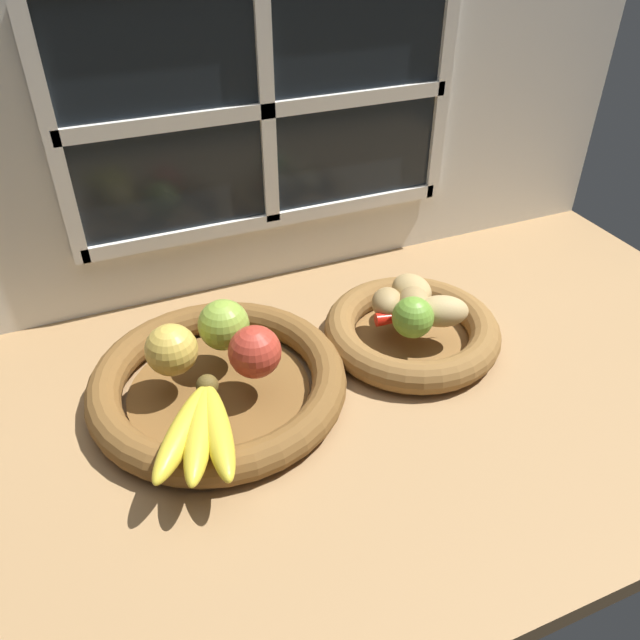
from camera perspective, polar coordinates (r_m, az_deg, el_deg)
ground_plane at (r=97.23cm, az=1.39°, el=-4.91°), size 140.00×90.00×3.00cm
back_wall at (r=106.92cm, az=-5.16°, el=17.18°), size 140.00×4.60×55.00cm
fruit_bowl_left at (r=91.15cm, az=-9.21°, el=-5.65°), size 36.74×36.74×4.93cm
fruit_bowl_right at (r=100.47cm, az=8.31°, el=-1.01°), size 27.76×27.76×4.93cm
apple_green_back at (r=91.13cm, az=-8.73°, el=-0.44°), size 7.45×7.45×7.45cm
apple_red_right at (r=85.77cm, az=-5.94°, el=-2.88°), size 7.33×7.33×7.33cm
apple_golden_left at (r=88.06cm, az=-13.33°, el=-2.65°), size 7.26×7.26×7.26cm
banana_bunch_front at (r=78.86cm, az=-10.79°, el=-9.66°), size 12.56×18.36×3.32cm
potato_back at (r=101.35cm, az=8.32°, el=2.71°), size 6.09×7.59×4.42cm
potato_oblong at (r=98.08cm, az=6.11°, el=1.59°), size 7.25×7.65×4.25cm
potato_small at (r=96.95cm, az=10.95°, el=0.79°), size 9.61×7.91×4.73cm
potato_large at (r=97.55cm, az=8.56°, el=1.35°), size 7.76×9.30×4.80cm
lime_near at (r=93.59cm, az=8.42°, el=0.24°), size 6.25×6.25×6.25cm
chili_pepper at (r=97.81cm, az=8.94°, el=0.45°), size 13.70×4.42×2.11cm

